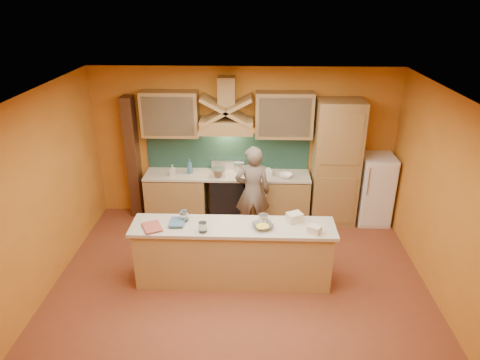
{
  "coord_description": "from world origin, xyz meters",
  "views": [
    {
      "loc": [
        0.18,
        -4.95,
        4.0
      ],
      "look_at": [
        -0.02,
        0.9,
        1.38
      ],
      "focal_mm": 32.0,
      "sensor_mm": 36.0,
      "label": 1
    }
  ],
  "objects_px": {
    "fridge": "(374,189)",
    "person": "(253,192)",
    "kitchen_scale": "(263,219)",
    "stove": "(227,197)",
    "mixing_bowl": "(263,226)"
  },
  "relations": [
    {
      "from": "fridge",
      "to": "person",
      "type": "height_order",
      "value": "person"
    },
    {
      "from": "fridge",
      "to": "kitchen_scale",
      "type": "relative_size",
      "value": 12.24
    },
    {
      "from": "stove",
      "to": "fridge",
      "type": "relative_size",
      "value": 0.69
    },
    {
      "from": "stove",
      "to": "fridge",
      "type": "distance_m",
      "value": 2.71
    },
    {
      "from": "mixing_bowl",
      "to": "fridge",
      "type": "bearing_deg",
      "value": 43.25
    },
    {
      "from": "fridge",
      "to": "kitchen_scale",
      "type": "bearing_deg",
      "value": -139.43
    },
    {
      "from": "fridge",
      "to": "mixing_bowl",
      "type": "height_order",
      "value": "fridge"
    },
    {
      "from": "fridge",
      "to": "kitchen_scale",
      "type": "xyz_separation_m",
      "value": [
        -2.07,
        -1.77,
        0.34
      ]
    },
    {
      "from": "mixing_bowl",
      "to": "kitchen_scale",
      "type": "bearing_deg",
      "value": 86.68
    },
    {
      "from": "kitchen_scale",
      "to": "fridge",
      "type": "bearing_deg",
      "value": 24.48
    },
    {
      "from": "stove",
      "to": "person",
      "type": "bearing_deg",
      "value": -49.69
    },
    {
      "from": "person",
      "to": "mixing_bowl",
      "type": "bearing_deg",
      "value": 92.75
    },
    {
      "from": "stove",
      "to": "kitchen_scale",
      "type": "height_order",
      "value": "kitchen_scale"
    },
    {
      "from": "stove",
      "to": "person",
      "type": "distance_m",
      "value": 0.82
    },
    {
      "from": "kitchen_scale",
      "to": "mixing_bowl",
      "type": "relative_size",
      "value": 0.38
    }
  ]
}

